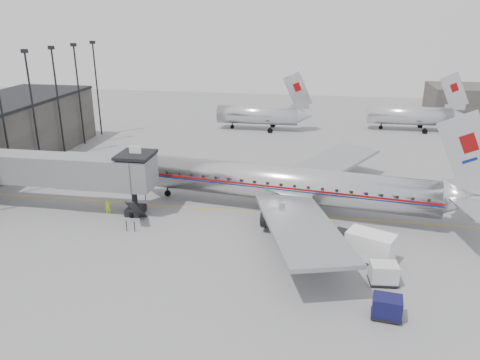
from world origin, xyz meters
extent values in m
plane|color=slate|center=(0.00, 0.00, 0.00)|extent=(160.00, 160.00, 0.00)
cube|color=gold|center=(3.00, 6.00, 0.01)|extent=(60.00, 0.15, 0.01)
cube|color=slate|center=(-22.00, 3.60, 4.30)|extent=(12.00, 2.80, 3.00)
cube|color=slate|center=(-13.00, 3.60, 4.30)|extent=(8.00, 3.00, 3.10)
cube|color=slate|center=(-9.00, 4.00, 4.30)|extent=(3.20, 3.60, 3.20)
cube|color=black|center=(-9.00, 4.00, 6.20)|extent=(3.40, 3.80, 0.30)
cube|color=white|center=(-9.00, 4.00, 6.70)|extent=(1.20, 0.15, 0.80)
cylinder|color=black|center=(-9.30, 3.60, 1.40)|extent=(0.56, 0.56, 2.80)
cube|color=black|center=(-9.30, 3.60, 0.35)|extent=(1.60, 2.20, 0.70)
cylinder|color=black|center=(-9.30, 2.60, 0.30)|extent=(0.30, 0.60, 0.60)
cylinder|color=black|center=(-9.30, 4.60, 0.30)|extent=(0.30, 0.60, 0.60)
cube|color=black|center=(-8.20, 1.30, 1.50)|extent=(0.90, 3.20, 2.90)
cylinder|color=black|center=(-27.50, 10.00, 7.50)|extent=(0.24, 0.24, 15.00)
cylinder|color=black|center=(-27.50, 16.00, 7.50)|extent=(0.24, 0.24, 15.00)
cube|color=black|center=(-27.50, 16.00, 15.00)|extent=(0.90, 0.25, 0.50)
cylinder|color=black|center=(-27.50, 22.00, 7.50)|extent=(0.24, 0.24, 15.00)
cube|color=black|center=(-27.50, 22.00, 15.00)|extent=(0.90, 0.25, 0.50)
cylinder|color=black|center=(-27.50, 28.00, 7.50)|extent=(0.24, 0.24, 15.00)
cube|color=black|center=(-27.50, 28.00, 15.00)|extent=(0.90, 0.25, 0.50)
cylinder|color=black|center=(-27.50, 34.00, 7.50)|extent=(0.24, 0.24, 15.00)
cube|color=black|center=(-27.50, 34.00, 15.00)|extent=(0.90, 0.25, 0.50)
cylinder|color=silver|center=(-2.00, 42.00, 2.60)|extent=(14.00, 3.20, 3.20)
cube|color=silver|center=(4.80, 42.00, 7.00)|extent=(5.17, 0.26, 6.52)
cylinder|color=black|center=(-6.50, 42.00, 0.50)|extent=(0.24, 0.24, 1.00)
cylinder|color=silver|center=(24.00, 46.00, 2.60)|extent=(14.00, 3.20, 3.20)
cube|color=silver|center=(30.80, 46.00, 7.00)|extent=(5.17, 0.26, 6.52)
cylinder|color=black|center=(19.50, 46.00, 0.50)|extent=(0.24, 0.24, 1.00)
cylinder|color=silver|center=(6.00, 7.01, 2.94)|extent=(29.58, 7.44, 3.62)
cone|color=silver|center=(-10.01, 9.13, 2.94)|extent=(3.38, 3.97, 3.62)
cone|color=silver|center=(22.30, 4.86, 3.33)|extent=(4.33, 3.92, 3.44)
cube|color=maroon|center=(6.00, 7.01, 3.18)|extent=(29.58, 7.49, 0.18)
cube|color=navy|center=(6.00, 7.01, 2.96)|extent=(29.58, 7.49, 0.10)
cube|color=silver|center=(22.01, 4.90, 7.83)|extent=(5.99, 1.08, 7.52)
cube|color=gray|center=(10.06, 15.36, 2.64)|extent=(12.77, 16.16, 1.16)
cube|color=gray|center=(7.76, -2.10, 2.64)|extent=(9.60, 16.54, 1.16)
cylinder|color=gray|center=(7.15, 11.99, 1.42)|extent=(3.57, 2.47, 2.05)
cylinder|color=gray|center=(5.82, 1.90, 1.42)|extent=(3.57, 2.47, 2.05)
cylinder|color=black|center=(-7.58, 8.81, 0.64)|extent=(0.20, 0.20, 1.27)
cylinder|color=black|center=(8.27, 9.28, 0.68)|extent=(0.25, 0.25, 1.37)
cylinder|color=black|center=(8.27, 9.28, 0.44)|extent=(1.01, 0.47, 0.98)
cylinder|color=black|center=(7.61, 4.23, 0.68)|extent=(0.25, 0.25, 1.37)
cylinder|color=black|center=(7.61, 4.23, 0.44)|extent=(1.01, 0.47, 0.98)
cube|color=white|center=(13.50, -2.26, 1.41)|extent=(4.28, 3.46, 2.19)
cube|color=white|center=(11.12, -1.18, 0.99)|extent=(2.34, 2.50, 1.46)
cube|color=black|center=(11.12, -1.18, 1.62)|extent=(1.88, 2.13, 0.63)
cylinder|color=black|center=(11.02, -2.16, 0.33)|extent=(0.72, 0.51, 0.67)
cylinder|color=black|center=(11.80, -0.45, 0.33)|extent=(0.72, 0.51, 0.67)
cylinder|color=black|center=(14.06, -3.55, 0.33)|extent=(0.72, 0.51, 0.67)
cylinder|color=black|center=(14.84, -1.84, 0.33)|extent=(0.72, 0.51, 0.67)
cube|color=#0E0E3A|center=(13.99, -10.00, 0.91)|extent=(2.07, 1.65, 1.34)
cube|color=black|center=(13.99, -10.00, 0.19)|extent=(2.17, 1.75, 0.11)
cylinder|color=black|center=(13.16, -10.48, 0.14)|extent=(0.30, 0.15, 0.29)
cylinder|color=black|center=(14.68, -10.66, 0.14)|extent=(0.30, 0.15, 0.29)
cylinder|color=black|center=(13.30, -9.34, 0.14)|extent=(0.30, 0.15, 0.29)
cylinder|color=black|center=(14.82, -9.52, 0.14)|extent=(0.30, 0.15, 0.29)
cube|color=silver|center=(14.24, -5.64, 0.96)|extent=(2.16, 1.70, 1.41)
cube|color=black|center=(14.24, -5.64, 0.20)|extent=(2.27, 1.81, 0.12)
cylinder|color=black|center=(13.49, -6.32, 0.15)|extent=(0.31, 0.15, 0.30)
cylinder|color=black|center=(15.10, -6.17, 0.15)|extent=(0.31, 0.15, 0.30)
cylinder|color=black|center=(13.38, -5.11, 0.15)|extent=(0.31, 0.15, 0.30)
cylinder|color=black|center=(14.98, -4.96, 0.15)|extent=(0.31, 0.15, 0.30)
imported|color=#CBF51C|center=(-12.00, 3.00, 0.79)|extent=(0.65, 0.50, 1.58)
camera|label=1|loc=(8.81, -37.95, 19.49)|focal=35.00mm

